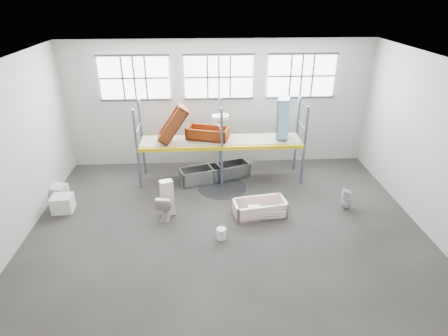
{
  "coord_description": "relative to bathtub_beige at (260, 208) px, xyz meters",
  "views": [
    {
      "loc": [
        -0.62,
        -9.37,
        6.73
      ],
      "look_at": [
        0.0,
        1.5,
        1.4
      ],
      "focal_mm": 29.88,
      "sensor_mm": 36.0,
      "label": 1
    }
  ],
  "objects": [
    {
      "name": "cistern_spare",
      "position": [
        -0.21,
        -0.24,
        0.03
      ],
      "size": [
        0.39,
        0.2,
        0.37
      ],
      "primitive_type": "cube",
      "rotation": [
        0.0,
        0.0,
        0.03
      ],
      "color": "#F0E2CD",
      "rests_on": "bathtub_beige"
    },
    {
      "name": "cistern_tall",
      "position": [
        -2.98,
        0.19,
        0.36
      ],
      "size": [
        0.46,
        0.38,
        1.23
      ],
      "primitive_type": "cube",
      "rotation": [
        0.0,
        0.0,
        0.35
      ],
      "color": "silver",
      "rests_on": "floor"
    },
    {
      "name": "rack_upright_ma",
      "position": [
        -1.12,
        2.06,
        1.25
      ],
      "size": [
        0.08,
        0.08,
        3.0
      ],
      "primitive_type": "cube",
      "color": "slate",
      "rests_on": "floor"
    },
    {
      "name": "sink_on_shelf",
      "position": [
        -1.15,
        2.49,
        1.85
      ],
      "size": [
        0.76,
        0.69,
        0.55
      ],
      "primitive_type": "imported",
      "rotation": [
        0.0,
        0.0,
        0.43
      ],
      "color": "white",
      "rests_on": "rust_tub_flat"
    },
    {
      "name": "rack_beam_back",
      "position": [
        -1.12,
        3.26,
        1.25
      ],
      "size": [
        6.0,
        0.1,
        0.14
      ],
      "primitive_type": "cube",
      "color": "yellow",
      "rests_on": "floor"
    },
    {
      "name": "bathtub_beige",
      "position": [
        0.0,
        0.0,
        0.0
      ],
      "size": [
        1.8,
        1.06,
        0.5
      ],
      "primitive_type": null,
      "rotation": [
        0.0,
        0.0,
        0.16
      ],
      "color": "#FAD6CD",
      "rests_on": "floor"
    },
    {
      "name": "sink_in_tub",
      "position": [
        -0.48,
        -0.17,
        -0.09
      ],
      "size": [
        0.47,
        0.47,
        0.16
      ],
      "primitive_type": "imported",
      "rotation": [
        0.0,
        0.0,
        -0.03
      ],
      "color": "beige",
      "rests_on": "bathtub_beige"
    },
    {
      "name": "rack_upright_rb",
      "position": [
        1.88,
        3.26,
        1.25
      ],
      "size": [
        0.08,
        0.08,
        3.0
      ],
      "primitive_type": "cube",
      "color": "slate",
      "rests_on": "floor"
    },
    {
      "name": "wall_left",
      "position": [
        -7.17,
        -0.84,
        2.25
      ],
      "size": [
        0.1,
        10.0,
        5.0
      ],
      "primitive_type": "cube",
      "color": "#B0ACA2",
      "rests_on": "ground"
    },
    {
      "name": "wall_back",
      "position": [
        -1.12,
        4.21,
        2.25
      ],
      "size": [
        12.0,
        0.1,
        5.0
      ],
      "primitive_type": "cube",
      "color": "#BAB6AD",
      "rests_on": "ground"
    },
    {
      "name": "ceiling",
      "position": [
        -1.12,
        -0.84,
        4.8
      ],
      "size": [
        12.0,
        10.0,
        0.1
      ],
      "primitive_type": "cube",
      "color": "silver",
      "rests_on": "ground"
    },
    {
      "name": "wall_front",
      "position": [
        -1.12,
        -5.89,
        2.25
      ],
      "size": [
        12.0,
        0.1,
        5.0
      ],
      "primitive_type": "cube",
      "color": "#A8A59C",
      "rests_on": "ground"
    },
    {
      "name": "rust_tub_tilted",
      "position": [
        -2.84,
        2.51,
        2.05
      ],
      "size": [
        1.22,
        0.77,
        1.44
      ],
      "primitive_type": null,
      "rotation": [
        0.0,
        -0.96,
        0.07
      ],
      "color": "maroon",
      "rests_on": "shelf_deck"
    },
    {
      "name": "wet_patch",
      "position": [
        -1.12,
        1.86,
        -0.25
      ],
      "size": [
        1.8,
        1.8,
        0.0
      ],
      "primitive_type": "cylinder",
      "color": "black",
      "rests_on": "floor"
    },
    {
      "name": "toilet_white",
      "position": [
        2.95,
        0.2,
        0.1
      ],
      "size": [
        0.39,
        0.39,
        0.71
      ],
      "primitive_type": "imported",
      "rotation": [
        0.0,
        0.0,
        -1.81
      ],
      "color": "silver",
      "rests_on": "floor"
    },
    {
      "name": "steel_tub_left",
      "position": [
        -1.91,
        2.37,
        0.03
      ],
      "size": [
        1.68,
        1.14,
        0.56
      ],
      "primitive_type": null,
      "rotation": [
        0.0,
        0.0,
        0.3
      ],
      "color": "#B0B4B9",
      "rests_on": "floor"
    },
    {
      "name": "window_left",
      "position": [
        -4.32,
        4.1,
        3.35
      ],
      "size": [
        2.6,
        0.04,
        1.6
      ],
      "primitive_type": "cube",
      "color": "white",
      "rests_on": "wall_back"
    },
    {
      "name": "window_right",
      "position": [
        2.08,
        4.1,
        3.35
      ],
      "size": [
        2.6,
        0.04,
        1.6
      ],
      "primitive_type": "cube",
      "color": "white",
      "rests_on": "wall_back"
    },
    {
      "name": "rack_upright_mb",
      "position": [
        -1.12,
        3.26,
        1.25
      ],
      "size": [
        0.08,
        0.08,
        3.0
      ],
      "primitive_type": "cube",
      "color": "slate",
      "rests_on": "floor"
    },
    {
      "name": "rack_upright_la",
      "position": [
        -4.12,
        2.06,
        1.25
      ],
      "size": [
        0.08,
        0.08,
        3.0
      ],
      "primitive_type": "cube",
      "color": "slate",
      "rests_on": "floor"
    },
    {
      "name": "rack_upright_lb",
      "position": [
        -4.12,
        3.26,
        1.25
      ],
      "size": [
        0.08,
        0.08,
        3.0
      ],
      "primitive_type": "cube",
      "color": "slate",
      "rests_on": "floor"
    },
    {
      "name": "window_mid",
      "position": [
        -1.12,
        4.1,
        3.35
      ],
      "size": [
        2.6,
        0.04,
        1.6
      ],
      "primitive_type": "cube",
      "color": "white",
      "rests_on": "wall_back"
    },
    {
      "name": "carton_near",
      "position": [
        -6.46,
        0.58,
        0.03
      ],
      "size": [
        0.68,
        0.59,
        0.56
      ],
      "primitive_type": "cube",
      "rotation": [
        0.0,
        0.0,
        0.05
      ],
      "color": "white",
      "rests_on": "floor"
    },
    {
      "name": "rack_beam_front",
      "position": [
        -1.12,
        2.06,
        1.25
      ],
      "size": [
        6.0,
        0.1,
        0.14
      ],
      "primitive_type": "cube",
      "color": "yellow",
      "rests_on": "floor"
    },
    {
      "name": "rust_tub_flat",
      "position": [
        -1.61,
        2.79,
        1.57
      ],
      "size": [
        1.67,
        1.13,
        0.43
      ],
      "primitive_type": null,
      "rotation": [
        0.0,
        0.0,
        -0.3
      ],
      "color": "maroon",
      "rests_on": "shelf_deck"
    },
    {
      "name": "wall_right",
      "position": [
        4.93,
        -0.84,
        2.25
      ],
      "size": [
        0.1,
        10.0,
        5.0
      ],
      "primitive_type": "cube",
      "color": "#A29E96",
      "rests_on": "ground"
    },
    {
      "name": "floor",
      "position": [
        -1.12,
        -0.84,
        -0.3
      ],
      "size": [
        12.0,
        10.0,
        0.1
      ],
      "primitive_type": "cube",
      "color": "#4A4440",
      "rests_on": "ground"
    },
    {
      "name": "bucket",
      "position": [
        -1.3,
        -1.21,
        -0.08
      ],
      "size": [
        0.32,
        0.32,
        0.34
      ],
      "primitive_type": "cylinder",
      "rotation": [
        0.0,
        0.0,
        -0.14
      ],
      "color": "silver",
      "rests_on": "floor"
    },
    {
      "name": "steel_tub_right",
      "position": [
        -0.82,
        2.72,
        0.03
      ],
      "size": [
        1.68,
        1.16,
        0.56
      ],
      "primitive_type": null,
      "rotation": [
        0.0,
        0.0,
        0.32
      ],
      "color": "#919499",
      "rests_on": "floor"
    },
    {
      "name": "shelf_deck",
      "position": [
        -1.12,
        2.66,
        1.33
      ],
      "size": [
        5.9,
        1.1,
        0.03
      ],
      "primitive_type": "cube",
      "color": "gray",
      "rests_on": "floor"
    },
    {
      "name": "toilet_beige",
      "position": [
        -3.03,
        0.06,
        0.17
      ],
      "size": [
        0.6,
        0.89,
        0.84
      ],
      "primitive_type": "imported",
      "rotation": [
        0.0,
        0.0,
        2.97
      ],
      "color": "beige",
      "rests_on": "floor"
    },
    {
      "name": "rack_upright_ra",
      "position": [
        1.88,
        2.06,
        1.25
      ],
      "size": [
        0.08,
        0.08,
        3.0
      ],
      "primitive_type": "cube",
      "color": "slate",
      "rests_on": "floor"
    },
    {
      "name": "carton_far",
      "position": [
        -6.93,
        1.49,
        -0.02
      ],
      "size": [
        0.67,
        0.67,
        0.46
      ],
      "primitive_type": "cube",
      "rotation": [
        0.0,
        0.0,
        -0.25
      ],
      "color": "beige",
      "rests_on": "floor"
    },
    {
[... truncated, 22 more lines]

